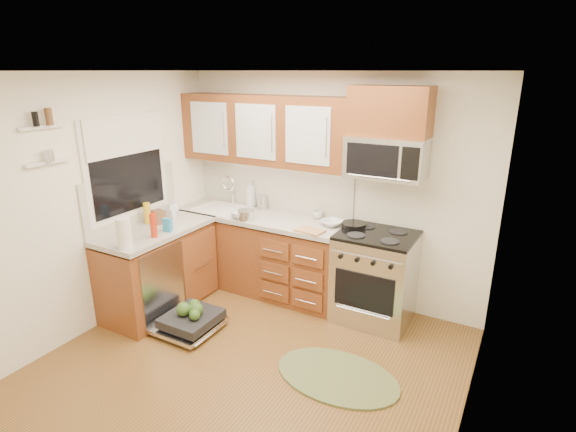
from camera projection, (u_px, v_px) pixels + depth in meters
The scene contains 38 objects.
floor at pixel (243, 373), 3.90m from camera, with size 3.50×3.50×0.00m, color brown.
ceiling at pixel (231, 71), 3.12m from camera, with size 3.50×3.50×0.00m, color white.
wall_back at pixel (329, 189), 4.96m from camera, with size 3.50×0.04×2.50m, color white.
wall_front at pixel (17, 358), 2.05m from camera, with size 3.50×0.04×2.50m, color white.
wall_left at pixel (88, 207), 4.32m from camera, with size 0.04×3.50×2.50m, color white.
wall_right at pixel (476, 289), 2.70m from camera, with size 0.04×3.50×2.50m, color white.
base_cabinet_back at pixel (261, 255), 5.30m from camera, with size 2.05×0.60×0.85m, color maroon.
base_cabinet_left at pixel (159, 271), 4.87m from camera, with size 0.60×1.25×0.85m, color maroon.
countertop_back at pixel (259, 217), 5.15m from camera, with size 2.07×0.64×0.05m, color #BBB8AB.
countertop_left at pixel (155, 230), 4.72m from camera, with size 0.64×1.27×0.05m, color #BBB8AB.
backsplash_back at pixel (272, 185), 5.30m from camera, with size 2.05×0.02×0.57m, color silver.
backsplash_left at pixel (132, 198), 4.76m from camera, with size 0.02×1.25×0.57m, color silver.
upper_cabinets at pixel (264, 130), 4.96m from camera, with size 2.05×0.35×0.75m, color maroon, non-canonical shape.
cabinet_over_mw at pixel (390, 111), 4.23m from camera, with size 0.76×0.35×0.47m, color maroon.
range at pixel (375, 277), 4.62m from camera, with size 0.76×0.64×0.95m, color silver, non-canonical shape.
microwave at pixel (386, 157), 4.34m from camera, with size 0.76×0.38×0.40m, color silver, non-canonical shape.
sink at pixel (222, 219), 5.41m from camera, with size 0.62×0.50×0.26m, color white, non-canonical shape.
dishwasher at pixel (189, 321), 4.51m from camera, with size 0.70×0.60×0.20m, color silver, non-canonical shape.
window at pixel (127, 167), 4.63m from camera, with size 0.03×1.05×1.05m, color white, non-canonical shape.
window_blind at pixel (125, 135), 4.52m from camera, with size 0.02×0.96×0.40m, color white.
shelf_upper at pixel (42, 127), 3.76m from camera, with size 0.04×0.40×0.03m, color white.
shelf_lower at pixel (48, 162), 3.86m from camera, with size 0.04×0.40×0.03m, color white.
rug at pixel (337, 376), 3.84m from camera, with size 1.09×0.71×0.02m, color #637040, non-canonical shape.
skillet at pixel (354, 225), 4.66m from camera, with size 0.25×0.25×0.05m, color black.
stock_pot at pixel (246, 215), 4.96m from camera, with size 0.19×0.19×0.11m, color silver.
cutting_board at pixel (310, 231), 4.61m from camera, with size 0.29×0.19×0.02m, color tan.
canister at pixel (262, 202), 5.33m from camera, with size 0.11×0.11×0.17m, color silver.
paper_towel_roll at pixel (124, 234), 4.13m from camera, with size 0.14×0.14×0.29m, color white.
mustard_bottle at pixel (147, 213), 4.83m from camera, with size 0.07×0.07×0.23m, color yellow.
red_bottle at pixel (153, 225), 4.42m from camera, with size 0.07×0.07×0.25m, color red.
wooden_box at pixel (159, 217), 4.84m from camera, with size 0.14×0.10×0.14m, color brown.
blue_carton at pixel (168, 225), 4.59m from camera, with size 0.09×0.05×0.14m, color teal.
bowl_a at pixel (332, 223), 4.78m from camera, with size 0.24×0.24×0.06m, color #999999.
bowl_b at pixel (243, 215), 5.02m from camera, with size 0.26×0.26×0.08m, color #999999.
cup at pixel (318, 215), 5.00m from camera, with size 0.11×0.11×0.09m, color #999999.
soap_bottle_a at pixel (251, 193), 5.42m from camera, with size 0.13×0.13×0.34m, color #999999.
soap_bottle_b at pixel (171, 212), 4.93m from camera, with size 0.09×0.09×0.20m, color #999999.
soap_bottle_c at pixel (173, 207), 5.16m from camera, with size 0.13×0.13×0.17m, color #999999.
Camera 1 is at (1.94, -2.68, 2.51)m, focal length 28.00 mm.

